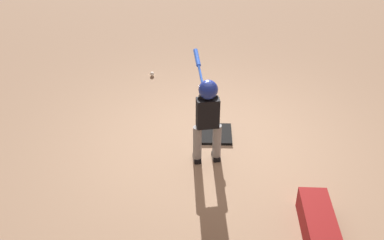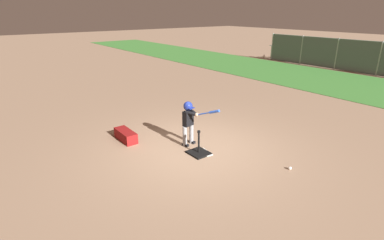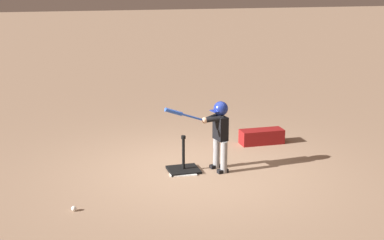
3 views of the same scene
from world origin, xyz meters
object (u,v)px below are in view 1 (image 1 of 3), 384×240
baseball (152,74)px  equipment_bag (318,223)px  batter_child (207,110)px  batting_tee (216,131)px

baseball → equipment_bag: 4.31m
batter_child → equipment_bag: 1.87m
batting_tee → equipment_bag: size_ratio=0.73×
batting_tee → baseball: (1.87, 1.11, -0.03)m
equipment_bag → baseball: bearing=31.3°
batter_child → baseball: size_ratio=16.01×
equipment_bag → batting_tee: bearing=30.8°
batting_tee → batter_child: (-0.56, 0.13, 0.69)m
batter_child → equipment_bag: batter_child is taller
batting_tee → equipment_bag: 2.14m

